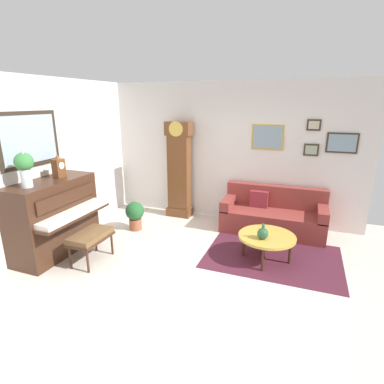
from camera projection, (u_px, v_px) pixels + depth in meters
name	position (u px, v px, depth m)	size (l,w,h in m)	color
ground_plane	(187.00, 275.00, 4.50)	(6.40, 6.00, 0.10)	beige
wall_left	(38.00, 165.00, 4.96)	(0.13, 4.90, 2.80)	silver
wall_back	(230.00, 152.00, 6.23)	(5.30, 0.13, 2.80)	silver
area_rug	(272.00, 257.00, 4.92)	(2.10, 1.50, 0.01)	#4C1E2D
piano	(55.00, 217.00, 4.93)	(0.87, 1.44, 1.22)	#3D2316
piano_bench	(91.00, 237.00, 4.68)	(0.42, 0.70, 0.48)	#3D2316
grandfather_clock	(179.00, 172.00, 6.46)	(0.52, 0.34, 2.03)	brown
couch	(273.00, 215.00, 5.84)	(1.90, 0.80, 0.84)	maroon
coffee_table	(267.00, 237.00, 4.73)	(0.88, 0.88, 0.42)	gold
mantel_clock	(59.00, 167.00, 4.89)	(0.13, 0.18, 0.38)	brown
flower_vase	(24.00, 166.00, 4.29)	(0.26, 0.26, 0.58)	silver
green_jug	(263.00, 233.00, 4.58)	(0.17, 0.17, 0.24)	#234C33
potted_plant	(135.00, 214.00, 5.89)	(0.36, 0.36, 0.56)	#935138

